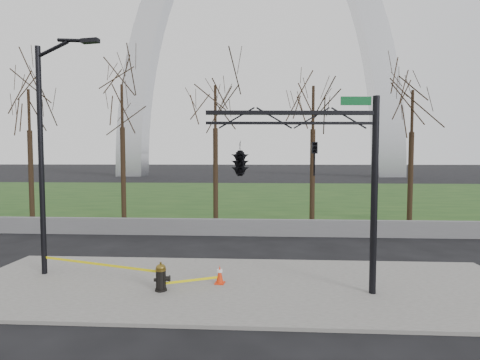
# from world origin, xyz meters

# --- Properties ---
(ground) EXTENTS (500.00, 500.00, 0.00)m
(ground) POSITION_xyz_m (0.00, 0.00, 0.00)
(ground) COLOR black
(ground) RESTS_ON ground
(sidewalk) EXTENTS (18.00, 6.00, 0.10)m
(sidewalk) POSITION_xyz_m (0.00, 0.00, 0.05)
(sidewalk) COLOR slate
(sidewalk) RESTS_ON ground
(grass_strip) EXTENTS (120.00, 40.00, 0.06)m
(grass_strip) POSITION_xyz_m (0.00, 30.00, 0.03)
(grass_strip) COLOR #1D3F17
(grass_strip) RESTS_ON ground
(guardrail) EXTENTS (60.00, 0.30, 0.90)m
(guardrail) POSITION_xyz_m (0.00, 8.00, 0.45)
(guardrail) COLOR #59595B
(guardrail) RESTS_ON ground
(gateway_arch) EXTENTS (66.00, 6.00, 65.00)m
(gateway_arch) POSITION_xyz_m (0.00, 75.00, 32.50)
(gateway_arch) COLOR silver
(gateway_arch) RESTS_ON ground
(tree_row) EXTENTS (35.20, 4.00, 9.76)m
(tree_row) POSITION_xyz_m (-5.40, 12.00, 4.88)
(tree_row) COLOR black
(tree_row) RESTS_ON ground
(fire_hydrant) EXTENTS (0.56, 0.36, 0.89)m
(fire_hydrant) POSITION_xyz_m (-2.36, -0.72, 0.51)
(fire_hydrant) COLOR black
(fire_hydrant) RESTS_ON sidewalk
(traffic_cone) EXTENTS (0.35, 0.35, 0.60)m
(traffic_cone) POSITION_xyz_m (-0.64, 0.03, 0.40)
(traffic_cone) COLOR red
(traffic_cone) RESTS_ON sidewalk
(street_light) EXTENTS (2.38, 0.52, 8.21)m
(street_light) POSITION_xyz_m (-6.72, 0.69, 4.69)
(street_light) COLOR black
(street_light) RESTS_ON ground
(traffic_signal_mast) EXTENTS (5.09, 2.52, 6.00)m
(traffic_signal_mast) POSITION_xyz_m (0.83, -0.79, 4.15)
(traffic_signal_mast) COLOR black
(traffic_signal_mast) RESTS_ON ground
(caution_tape) EXTENTS (6.31, 1.45, 0.45)m
(caution_tape) POSITION_xyz_m (-3.77, -0.10, 0.58)
(caution_tape) COLOR yellow
(caution_tape) RESTS_ON ground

